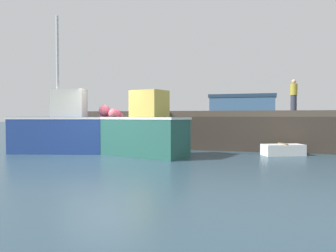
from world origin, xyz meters
TOP-DOWN VIEW (x-y plane):
  - ground at (0.00, 0.00)m, footprint 120.00×160.00m
  - pier at (3.35, 6.94)m, footprint 13.95×8.67m
  - fishing_boat_near_left at (-2.23, 0.67)m, footprint 3.84×1.97m
  - fishing_boat_near_right at (1.05, 0.78)m, footprint 3.95×2.30m
  - rowboat at (6.09, 2.37)m, footprint 1.62×1.23m
  - dockworker at (6.79, 6.81)m, footprint 0.34×0.34m
  - warehouse at (2.15, 39.88)m, footprint 9.76×4.31m

SIDE VIEW (x-z plane):
  - ground at x=0.00m, z-range -0.10..0.00m
  - rowboat at x=6.09m, z-range -0.02..0.43m
  - fishing_boat_near_right at x=1.05m, z-range -0.25..2.10m
  - fishing_boat_near_left at x=-2.23m, z-range -1.73..3.60m
  - pier at x=3.35m, z-range 0.58..2.25m
  - warehouse at x=2.15m, z-range 0.02..4.74m
  - dockworker at x=6.79m, z-range 1.67..3.25m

